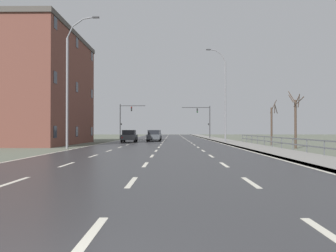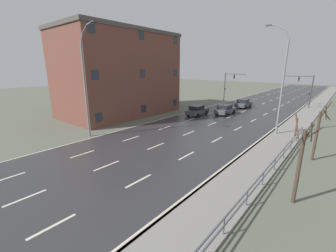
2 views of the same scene
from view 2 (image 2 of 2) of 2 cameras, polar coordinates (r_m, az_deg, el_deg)
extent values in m
cube|color=#5B6051|center=(36.06, 17.84, 2.95)|extent=(160.00, 160.00, 0.12)
cube|color=#303033|center=(47.24, 23.44, 5.27)|extent=(14.00, 120.00, 0.02)
cube|color=beige|center=(18.24, -36.85, -10.99)|extent=(0.16, 2.20, 0.01)
cube|color=beige|center=(19.87, -21.66, -6.91)|extent=(0.16, 2.20, 0.01)
cube|color=beige|center=(22.69, -9.71, -3.29)|extent=(0.16, 2.20, 0.01)
cube|color=beige|center=(26.34, -0.80, -0.47)|extent=(0.16, 2.20, 0.01)
cube|color=beige|center=(30.51, 5.82, 1.64)|extent=(0.16, 2.20, 0.01)
cube|color=beige|center=(35.02, 10.80, 3.21)|extent=(0.16, 2.20, 0.01)
cube|color=beige|center=(39.75, 14.62, 4.40)|extent=(0.16, 2.20, 0.01)
cube|color=beige|center=(44.63, 17.64, 5.32)|extent=(0.16, 2.20, 0.01)
cube|color=beige|center=(49.62, 20.05, 6.04)|extent=(0.16, 2.20, 0.01)
cube|color=beige|center=(54.69, 22.03, 6.62)|extent=(0.16, 2.20, 0.01)
cube|color=beige|center=(59.81, 23.68, 7.10)|extent=(0.16, 2.20, 0.01)
cube|color=beige|center=(64.98, 25.06, 7.50)|extent=(0.16, 2.20, 0.01)
cube|color=beige|center=(70.19, 26.24, 7.84)|extent=(0.16, 2.20, 0.01)
cube|color=beige|center=(75.42, 27.27, 8.12)|extent=(0.16, 2.20, 0.01)
cube|color=beige|center=(80.68, 28.16, 8.37)|extent=(0.16, 2.20, 0.01)
cube|color=beige|center=(85.95, 28.94, 8.59)|extent=(0.16, 2.20, 0.01)
cube|color=beige|center=(91.24, 29.63, 8.78)|extent=(0.16, 2.20, 0.01)
cube|color=beige|center=(96.54, 30.24, 8.94)|extent=(0.16, 2.20, 0.01)
cube|color=beige|center=(101.85, 30.80, 9.09)|extent=(0.16, 2.20, 0.01)
cube|color=beige|center=(15.14, -33.49, -15.57)|extent=(0.16, 2.20, 0.01)
cube|color=beige|center=(17.07, -15.85, -10.04)|extent=(0.16, 2.20, 0.01)
cube|color=beige|center=(20.29, -3.22, -5.34)|extent=(0.16, 2.20, 0.01)
cube|color=beige|center=(24.30, 5.49, -1.89)|extent=(0.16, 2.20, 0.01)
cube|color=beige|center=(28.76, 11.59, 0.57)|extent=(0.16, 2.20, 0.01)
cube|color=beige|center=(33.51, 16.02, 2.35)|extent=(0.16, 2.20, 0.01)
cube|color=beige|center=(38.42, 19.33, 3.67)|extent=(0.16, 2.20, 0.01)
cube|color=beige|center=(43.46, 21.90, 4.68)|extent=(0.16, 2.20, 0.01)
cube|color=beige|center=(48.57, 23.93, 5.48)|extent=(0.16, 2.20, 0.01)
cube|color=beige|center=(53.73, 25.58, 6.11)|extent=(0.16, 2.20, 0.01)
cube|color=beige|center=(58.94, 26.94, 6.63)|extent=(0.16, 2.20, 0.01)
cube|color=beige|center=(64.18, 28.08, 7.07)|extent=(0.16, 2.20, 0.01)
cube|color=beige|center=(69.45, 29.05, 7.43)|extent=(0.16, 2.20, 0.01)
cube|color=beige|center=(74.73, 29.88, 7.74)|extent=(0.16, 2.20, 0.01)
cube|color=beige|center=(80.03, 30.61, 8.01)|extent=(0.16, 2.20, 0.01)
cube|color=beige|center=(85.35, 31.24, 8.25)|extent=(0.16, 2.20, 0.01)
cube|color=beige|center=(90.67, 31.81, 8.46)|extent=(0.16, 2.20, 0.01)
cube|color=beige|center=(96.00, 32.31, 8.64)|extent=(0.16, 2.20, 0.01)
cube|color=beige|center=(101.34, 32.75, 8.80)|extent=(0.16, 2.20, 0.01)
cube|color=beige|center=(12.26, -28.19, -22.29)|extent=(0.16, 2.20, 0.01)
cube|color=beige|center=(14.58, -7.74, -14.15)|extent=(0.16, 2.20, 0.01)
cube|color=beige|center=(18.24, 4.93, -7.80)|extent=(0.16, 2.20, 0.01)
cube|color=beige|center=(22.62, 12.83, -3.52)|extent=(0.16, 2.20, 0.01)
cube|color=beige|center=(27.36, 18.03, -0.63)|extent=(0.16, 2.20, 0.01)
cube|color=beige|center=(32.31, 21.67, 1.39)|extent=(0.16, 2.20, 0.01)
cube|color=beige|center=(37.38, 24.33, 2.87)|extent=(0.16, 2.20, 0.01)
cube|color=beige|center=(42.54, 26.36, 3.99)|extent=(0.16, 2.20, 0.01)
cube|color=beige|center=(47.75, 27.95, 4.86)|extent=(0.16, 2.20, 0.01)
cube|color=beige|center=(53.00, 29.23, 5.56)|extent=(0.16, 2.20, 0.01)
cube|color=beige|center=(58.27, 30.28, 6.13)|extent=(0.16, 2.20, 0.01)
cube|color=beige|center=(63.57, 31.16, 6.60)|extent=(0.16, 2.20, 0.01)
cube|color=beige|center=(68.88, 31.90, 7.00)|extent=(0.16, 2.20, 0.01)
cube|color=beige|center=(74.20, 32.54, 7.34)|extent=(0.16, 2.20, 0.01)
cube|color=beige|center=(79.54, 33.09, 7.64)|extent=(0.16, 2.20, 0.01)
cube|color=beige|center=(84.88, 33.57, 7.89)|extent=(0.16, 2.20, 0.01)
cube|color=beige|center=(90.23, 34.00, 8.12)|extent=(0.16, 2.20, 0.01)
cube|color=beige|center=(95.59, 34.38, 8.32)|extent=(0.16, 2.20, 0.01)
cube|color=beige|center=(100.95, 34.72, 8.50)|extent=(0.16, 2.20, 0.01)
cube|color=beige|center=(45.82, 31.63, 4.01)|extent=(0.16, 120.00, 0.01)
cube|color=beige|center=(49.56, 15.85, 6.37)|extent=(0.16, 120.00, 0.01)
cube|color=gray|center=(45.63, 33.67, 3.72)|extent=(3.00, 120.00, 0.12)
cube|color=slate|center=(45.79, 31.92, 4.01)|extent=(0.16, 120.00, 0.12)
cube|color=#515459|center=(10.27, 14.70, -22.40)|extent=(0.06, 37.35, 0.08)
cube|color=#515459|center=(10.51, 14.54, -24.13)|extent=(0.06, 37.35, 0.08)
cylinder|color=#515459|center=(10.54, 14.52, -24.34)|extent=(0.07, 0.07, 1.00)
cylinder|color=#515459|center=(12.60, 20.05, -17.61)|extent=(0.07, 0.07, 1.00)
cylinder|color=#515459|center=(14.84, 23.72, -12.74)|extent=(0.07, 0.07, 1.00)
cylinder|color=#515459|center=(17.21, 26.31, -9.14)|extent=(0.07, 0.07, 1.00)
cylinder|color=#515459|center=(19.66, 28.23, -6.42)|extent=(0.07, 0.07, 1.00)
cylinder|color=#515459|center=(22.15, 29.71, -4.30)|extent=(0.07, 0.07, 1.00)
cylinder|color=#515459|center=(24.69, 30.88, -2.61)|extent=(0.07, 0.07, 1.00)
cylinder|color=#515459|center=(27.25, 31.83, -1.24)|extent=(0.07, 0.07, 1.00)
cylinder|color=slate|center=(25.77, 27.85, 8.54)|extent=(0.20, 0.20, 9.84)
cylinder|color=slate|center=(25.90, 28.95, 20.35)|extent=(0.48, 0.11, 0.87)
cylinder|color=slate|center=(26.12, 27.86, 21.92)|extent=(0.81, 0.11, 0.61)
cylinder|color=slate|center=(26.38, 26.08, 22.79)|extent=(0.92, 0.11, 0.27)
cube|color=#333335|center=(26.50, 25.07, 22.92)|extent=(0.56, 0.24, 0.12)
cylinder|color=slate|center=(23.79, -20.91, 8.22)|extent=(0.20, 0.20, 9.30)
cylinder|color=slate|center=(23.61, -21.86, 20.63)|extent=(0.55, 0.11, 1.02)
cylinder|color=slate|center=(23.15, -21.21, 22.81)|extent=(0.94, 0.11, 0.70)
cylinder|color=slate|center=(22.39, -19.98, 24.25)|extent=(1.07, 0.11, 0.29)
cube|color=#333335|center=(21.96, -19.22, 24.62)|extent=(0.56, 0.24, 0.12)
cylinder|color=#38383A|center=(46.40, 33.62, 7.49)|extent=(0.18, 0.18, 5.86)
cylinder|color=#38383A|center=(46.58, 31.05, 11.20)|extent=(4.97, 0.12, 0.12)
cube|color=black|center=(46.56, 31.26, 10.49)|extent=(0.20, 0.28, 0.80)
sphere|color=#2D2D2D|center=(46.40, 31.27, 10.80)|extent=(0.14, 0.14, 0.14)
sphere|color=#2D2D2D|center=(46.41, 31.23, 10.49)|extent=(0.14, 0.14, 0.14)
sphere|color=green|center=(46.43, 31.18, 10.17)|extent=(0.14, 0.14, 0.14)
cube|color=black|center=(46.41, 33.28, 7.13)|extent=(0.18, 0.12, 0.32)
cylinder|color=#38383A|center=(49.18, 14.72, 9.93)|extent=(0.18, 0.18, 6.07)
cylinder|color=#38383A|center=(48.12, 17.36, 12.97)|extent=(4.40, 0.12, 0.12)
cube|color=black|center=(48.23, 17.07, 12.34)|extent=(0.20, 0.28, 0.80)
sphere|color=red|center=(48.08, 17.02, 12.65)|extent=(0.14, 0.14, 0.14)
sphere|color=#2D2D2D|center=(48.09, 16.99, 12.34)|extent=(0.14, 0.14, 0.14)
sphere|color=#2D2D2D|center=(48.10, 16.97, 12.03)|extent=(0.14, 0.14, 0.14)
cube|color=black|center=(49.08, 14.89, 9.40)|extent=(0.18, 0.12, 0.32)
cube|color=#474C51|center=(34.95, 14.90, 3.99)|extent=(1.83, 4.13, 0.64)
cube|color=black|center=(34.61, 14.79, 4.94)|extent=(1.59, 2.03, 0.60)
cube|color=slate|center=(35.46, 15.47, 5.10)|extent=(1.41, 0.10, 0.51)
cylinder|color=black|center=(35.81, 16.93, 3.58)|extent=(0.23, 0.66, 0.66)
cylinder|color=black|center=(36.48, 14.62, 3.95)|extent=(0.23, 0.66, 0.66)
cylinder|color=black|center=(33.54, 15.14, 2.96)|extent=(0.23, 0.66, 0.66)
cylinder|color=black|center=(34.25, 12.71, 3.36)|extent=(0.23, 0.66, 0.66)
cube|color=red|center=(33.46, 12.35, 3.67)|extent=(0.16, 0.04, 0.14)
cube|color=red|center=(32.87, 14.37, 3.34)|extent=(0.16, 0.04, 0.14)
cube|color=#474C51|center=(33.43, 7.76, 3.87)|extent=(1.77, 4.11, 0.64)
cube|color=black|center=(33.10, 7.56, 4.86)|extent=(1.57, 2.00, 0.60)
cube|color=slate|center=(33.91, 8.42, 5.04)|extent=(1.40, 0.08, 0.51)
cylinder|color=black|center=(34.16, 10.02, 3.47)|extent=(0.22, 0.66, 0.66)
cylinder|color=black|center=(34.97, 7.72, 3.84)|extent=(0.22, 0.66, 0.66)
cylinder|color=black|center=(32.02, 7.75, 2.79)|extent=(0.22, 0.66, 0.66)
cylinder|color=black|center=(32.88, 5.36, 3.19)|extent=(0.22, 0.66, 0.66)
cube|color=red|center=(32.12, 4.83, 3.50)|extent=(0.16, 0.04, 0.14)
cube|color=red|center=(31.40, 6.80, 3.17)|extent=(0.16, 0.04, 0.14)
cube|color=#474C51|center=(42.02, 19.30, 5.47)|extent=(1.85, 4.14, 0.64)
cube|color=black|center=(41.69, 19.26, 6.27)|extent=(1.60, 2.03, 0.60)
cube|color=slate|center=(42.58, 19.69, 6.37)|extent=(1.41, 0.11, 0.51)
cylinder|color=black|center=(43.01, 20.85, 5.10)|extent=(0.23, 0.66, 0.66)
cylinder|color=black|center=(43.51, 18.83, 5.39)|extent=(0.23, 0.66, 0.66)
cylinder|color=black|center=(40.62, 19.72, 4.66)|extent=(0.23, 0.66, 0.66)
cylinder|color=black|center=(41.16, 17.60, 4.97)|extent=(0.23, 0.66, 0.66)
cube|color=red|center=(40.35, 17.44, 5.25)|extent=(0.16, 0.04, 0.14)
cube|color=red|center=(39.91, 19.20, 5.00)|extent=(0.16, 0.04, 0.14)
cube|color=brown|center=(34.82, -12.59, 12.86)|extent=(10.08, 17.17, 11.86)
cube|color=#4C4742|center=(35.16, -13.21, 22.97)|extent=(10.28, 17.51, 0.50)
cube|color=#282D38|center=(27.03, -17.77, 2.22)|extent=(0.04, 0.90, 1.10)
cube|color=#282D38|center=(31.49, -6.42, 4.61)|extent=(0.04, 0.90, 1.10)
cube|color=#282D38|center=(36.91, 1.90, 6.25)|extent=(0.04, 0.90, 1.10)
cube|color=#282D38|center=(26.43, -18.64, 12.69)|extent=(0.04, 0.90, 1.10)
cube|color=#282D38|center=(30.98, -6.70, 13.61)|extent=(0.04, 0.90, 1.10)
cube|color=#282D38|center=(36.47, 1.97, 13.93)|extent=(0.04, 0.90, 1.10)
cube|color=#282D38|center=(26.73, -19.61, 23.27)|extent=(0.04, 0.90, 1.10)
cube|color=#282D38|center=(31.24, -7.00, 22.69)|extent=(0.04, 0.90, 1.10)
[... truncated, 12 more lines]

